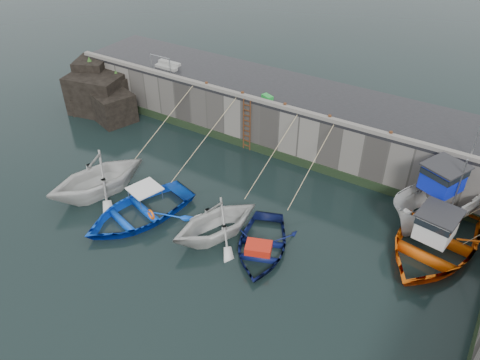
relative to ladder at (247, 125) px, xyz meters
The scene contains 25 objects.
ground 10.24m from the ladder, 78.60° to the right, with size 120.00×120.00×0.00m, color black.
quay_back 3.27m from the ladder, 52.28° to the left, with size 30.00×5.00×3.00m, color slate.
road_back 3.59m from the ladder, 52.28° to the left, with size 30.00×5.00×0.16m, color black.
kerb_back 2.62m from the ladder, ahead, with size 30.00×0.30×0.20m, color slate.
algae_back 2.41m from the ladder, ahead, with size 30.00×0.08×0.50m, color black.
algae_right 15.86m from the ladder, 27.97° to the right, with size 0.08×15.00×0.50m, color black.
rock_outcrop 10.95m from the ladder, behind, with size 5.85×4.24×3.41m.
ladder is the anchor object (origin of this frame).
boat_near_white 8.98m from the ladder, 118.16° to the right, with size 4.46×5.17×2.72m, color silver.
boat_near_white_rope 5.17m from the ladder, 148.03° to the right, with size 0.04×5.97×3.10m, color tan, non-canonical shape.
boat_near_blue 8.37m from the ladder, 98.06° to the right, with size 4.03×5.65×1.17m, color blue.
boat_near_blue_rope 3.40m from the ladder, 112.54° to the right, with size 0.04×6.28×3.10m, color tan, non-canonical shape.
boat_near_blacktrim 7.95m from the ladder, 68.88° to the right, with size 3.79×4.39×2.32m, color silver.
boat_near_blacktrim_rope 3.99m from the ladder, 39.83° to the right, with size 0.04×5.51×3.10m, color tan, non-canonical shape.
boat_near_navy 8.69m from the ladder, 54.11° to the right, with size 3.24×4.54×0.94m, color #0B1345.
boat_near_navy_rope 5.68m from the ladder, 23.41° to the right, with size 0.04×5.20×3.10m, color tan, non-canonical shape.
boat_far_white 11.22m from the ladder, ahead, with size 4.79×6.88×5.49m.
boat_far_orange 11.87m from the ladder, 13.31° to the right, with size 5.94×7.62×4.44m.
fish_crate 2.05m from the ladder, 37.30° to the left, with size 0.65×0.35×0.27m, color green.
railing 7.10m from the ladder, 168.83° to the left, with size 1.60×1.05×1.00m.
bollard_a 3.47m from the ladder, behind, with size 0.18×0.18×0.28m, color #3F1E0F.
bollard_b 1.81m from the ladder, 146.14° to the left, with size 0.18×0.18×0.28m, color #3F1E0F.
bollard_c 2.81m from the ladder, ahead, with size 0.18×0.18×0.28m, color #3F1E0F.
bollard_d 5.11m from the ladder, ahead, with size 0.18×0.18×0.28m, color #3F1E0F.
bollard_e 8.19m from the ladder, ahead, with size 0.18×0.18×0.28m, color #3F1E0F.
Camera 1 is at (10.32, -10.42, 14.70)m, focal length 35.00 mm.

